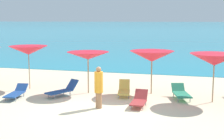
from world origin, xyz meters
TOP-DOWN VIEW (x-y plane):
  - ground_plane at (0.00, 10.00)m, footprint 50.00×100.00m
  - ocean_water at (0.00, 229.11)m, footprint 650.00×440.00m
  - umbrella_2 at (-4.57, 3.07)m, footprint 2.07×2.07m
  - umbrella_3 at (-1.33, 3.00)m, footprint 2.05×2.05m
  - umbrella_4 at (1.66, 3.68)m, footprint 2.14×2.14m
  - umbrella_5 at (4.47, 2.73)m, footprint 2.25×2.25m
  - lounge_chair_0 at (-2.26, 2.07)m, footprint 1.24×1.72m
  - lounge_chair_2 at (0.50, 2.83)m, footprint 0.78×1.47m
  - lounge_chair_4 at (-4.17, 1.16)m, footprint 0.77×1.73m
  - lounge_chair_5 at (3.11, 2.94)m, footprint 1.05×1.71m
  - lounge_chair_7 at (1.53, 1.22)m, footprint 0.58×1.41m
  - beachgoer_2 at (0.00, 0.50)m, footprint 0.34×0.34m

SIDE VIEW (x-z plane):
  - ground_plane at x=0.00m, z-range -0.30..0.00m
  - ocean_water at x=0.00m, z-range 0.00..0.02m
  - lounge_chair_4 at x=-4.17m, z-range -0.02..0.51m
  - lounge_chair_7 at x=1.53m, z-range -0.03..0.56m
  - lounge_chair_5 at x=3.11m, z-range -0.01..0.58m
  - lounge_chair_2 at x=0.50m, z-range -0.05..0.64m
  - lounge_chair_0 at x=-2.26m, z-range -0.05..0.65m
  - beachgoer_2 at x=0.00m, z-range 0.05..1.74m
  - umbrella_4 at x=1.66m, z-range 0.77..2.85m
  - umbrella_3 at x=-1.33m, z-range 0.82..2.84m
  - umbrella_5 at x=4.47m, z-range 0.80..2.92m
  - umbrella_2 at x=-4.57m, z-range 0.89..3.11m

